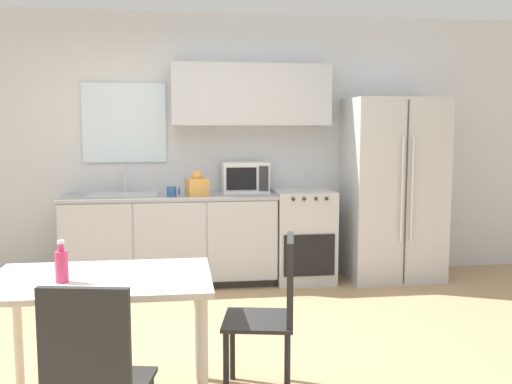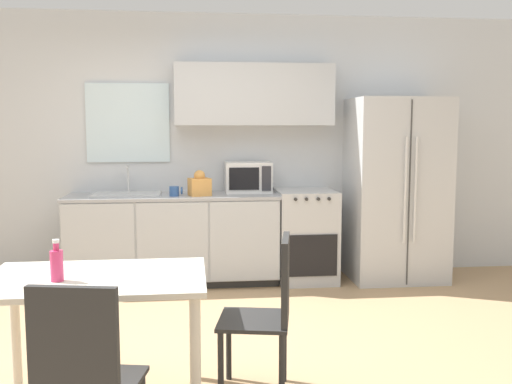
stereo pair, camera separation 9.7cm
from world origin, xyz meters
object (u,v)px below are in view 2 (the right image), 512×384
object	(u,v)px
microwave	(248,177)
dining_table	(96,296)
dining_chair_near	(83,373)
dining_chair_side	(271,304)
drink_bottle	(57,264)
refrigerator	(396,190)
oven_range	(305,235)
coffee_mug	(175,191)

from	to	relation	value
microwave	dining_table	size ratio (longest dim) A/B	0.39
dining_table	dining_chair_near	size ratio (longest dim) A/B	1.27
microwave	dining_chair_side	distance (m)	2.63
drink_bottle	refrigerator	bearing A→B (deg)	42.74
microwave	oven_range	bearing A→B (deg)	-13.22
microwave	dining_chair_near	bearing A→B (deg)	-106.82
refrigerator	dining_chair_side	distance (m)	2.93
refrigerator	dining_chair_near	xyz separation A→B (m)	(-2.53, -3.24, -0.38)
oven_range	drink_bottle	size ratio (longest dim) A/B	4.18
microwave	dining_table	world-z (taller)	microwave
oven_range	coffee_mug	world-z (taller)	coffee_mug
microwave	dining_chair_near	world-z (taller)	microwave
microwave	dining_chair_near	size ratio (longest dim) A/B	0.50
dining_chair_near	microwave	bearing A→B (deg)	84.33
dining_chair_side	drink_bottle	size ratio (longest dim) A/B	4.21
oven_range	dining_chair_side	size ratio (longest dim) A/B	0.99
coffee_mug	dining_table	xyz separation A→B (m)	(-0.36, -2.41, -0.30)
oven_range	microwave	world-z (taller)	microwave
coffee_mug	dining_chair_side	xyz separation A→B (m)	(0.60, -2.34, -0.40)
oven_range	microwave	xyz separation A→B (m)	(-0.57, 0.13, 0.59)
microwave	dining_table	xyz separation A→B (m)	(-1.09, -2.65, -0.40)
coffee_mug	dining_chair_near	bearing A→B (deg)	-95.39
dining_chair_near	drink_bottle	world-z (taller)	drink_bottle
drink_bottle	dining_chair_side	bearing A→B (deg)	7.58
dining_chair_near	drink_bottle	size ratio (longest dim) A/B	4.21
drink_bottle	dining_chair_near	bearing A→B (deg)	-70.11
dining_table	dining_chair_side	bearing A→B (deg)	4.33
oven_range	drink_bottle	world-z (taller)	drink_bottle
oven_range	dining_table	xyz separation A→B (m)	(-1.66, -2.52, 0.18)
coffee_mug	dining_chair_side	bearing A→B (deg)	-75.55
refrigerator	dining_chair_side	xyz separation A→B (m)	(-1.62, -2.41, -0.38)
refrigerator	dining_table	distance (m)	3.60
oven_range	drink_bottle	distance (m)	3.21
coffee_mug	dining_chair_near	xyz separation A→B (m)	(-0.30, -3.17, -0.40)
refrigerator	dining_table	xyz separation A→B (m)	(-2.59, -2.48, -0.28)
microwave	dining_chair_side	xyz separation A→B (m)	(-0.13, -2.58, -0.51)
dining_table	dining_chair_near	world-z (taller)	dining_chair_near
dining_table	refrigerator	bearing A→B (deg)	43.79
drink_bottle	microwave	bearing A→B (deg)	64.97
dining_chair_near	dining_chair_side	distance (m)	1.23
refrigerator	oven_range	bearing A→B (deg)	177.77
coffee_mug	drink_bottle	bearing A→B (deg)	-102.30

